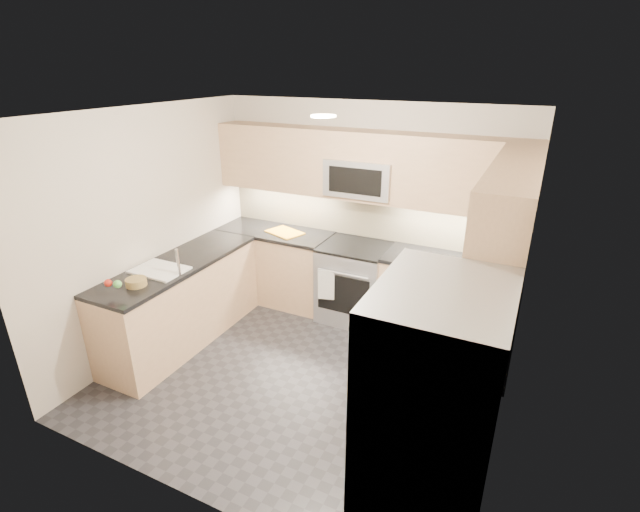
% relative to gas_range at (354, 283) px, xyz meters
% --- Properties ---
extents(floor, '(3.60, 3.20, 0.00)m').
position_rel_gas_range_xyz_m(floor, '(0.00, -1.28, -0.46)').
color(floor, '#232328').
rests_on(floor, ground).
extents(ceiling, '(3.60, 3.20, 0.02)m').
position_rel_gas_range_xyz_m(ceiling, '(0.00, -1.28, 2.04)').
color(ceiling, beige).
rests_on(ceiling, wall_back).
extents(wall_back, '(3.60, 0.02, 2.50)m').
position_rel_gas_range_xyz_m(wall_back, '(0.00, 0.32, 0.79)').
color(wall_back, '#BEB3A5').
rests_on(wall_back, floor).
extents(wall_front, '(3.60, 0.02, 2.50)m').
position_rel_gas_range_xyz_m(wall_front, '(0.00, -2.88, 0.79)').
color(wall_front, '#BEB3A5').
rests_on(wall_front, floor).
extents(wall_left, '(0.02, 3.20, 2.50)m').
position_rel_gas_range_xyz_m(wall_left, '(-1.80, -1.28, 0.79)').
color(wall_left, '#BEB3A5').
rests_on(wall_left, floor).
extents(wall_right, '(0.02, 3.20, 2.50)m').
position_rel_gas_range_xyz_m(wall_right, '(1.80, -1.28, 0.79)').
color(wall_right, '#BEB3A5').
rests_on(wall_right, floor).
extents(base_cab_back_left, '(1.42, 0.60, 0.90)m').
position_rel_gas_range_xyz_m(base_cab_back_left, '(-1.09, 0.02, -0.01)').
color(base_cab_back_left, tan).
rests_on(base_cab_back_left, floor).
extents(base_cab_back_right, '(1.42, 0.60, 0.90)m').
position_rel_gas_range_xyz_m(base_cab_back_right, '(1.09, 0.02, -0.01)').
color(base_cab_back_right, tan).
rests_on(base_cab_back_right, floor).
extents(base_cab_right, '(0.60, 1.70, 0.90)m').
position_rel_gas_range_xyz_m(base_cab_right, '(1.50, -1.12, -0.01)').
color(base_cab_right, tan).
rests_on(base_cab_right, floor).
extents(base_cab_peninsula, '(0.60, 2.00, 0.90)m').
position_rel_gas_range_xyz_m(base_cab_peninsula, '(-1.50, -1.28, -0.01)').
color(base_cab_peninsula, tan).
rests_on(base_cab_peninsula, floor).
extents(countertop_back_left, '(1.42, 0.63, 0.04)m').
position_rel_gas_range_xyz_m(countertop_back_left, '(-1.09, 0.02, 0.47)').
color(countertop_back_left, black).
rests_on(countertop_back_left, base_cab_back_left).
extents(countertop_back_right, '(1.42, 0.63, 0.04)m').
position_rel_gas_range_xyz_m(countertop_back_right, '(1.09, 0.02, 0.47)').
color(countertop_back_right, black).
rests_on(countertop_back_right, base_cab_back_right).
extents(countertop_right, '(0.63, 1.70, 0.04)m').
position_rel_gas_range_xyz_m(countertop_right, '(1.50, -1.12, 0.47)').
color(countertop_right, black).
rests_on(countertop_right, base_cab_right).
extents(countertop_peninsula, '(0.63, 2.00, 0.04)m').
position_rel_gas_range_xyz_m(countertop_peninsula, '(-1.50, -1.28, 0.47)').
color(countertop_peninsula, black).
rests_on(countertop_peninsula, base_cab_peninsula).
extents(upper_cab_back, '(3.60, 0.35, 0.75)m').
position_rel_gas_range_xyz_m(upper_cab_back, '(0.00, 0.15, 1.37)').
color(upper_cab_back, tan).
rests_on(upper_cab_back, wall_back).
extents(upper_cab_right, '(0.35, 1.95, 0.75)m').
position_rel_gas_range_xyz_m(upper_cab_right, '(1.62, -1.00, 1.37)').
color(upper_cab_right, tan).
rests_on(upper_cab_right, wall_right).
extents(backsplash_back, '(3.60, 0.01, 0.51)m').
position_rel_gas_range_xyz_m(backsplash_back, '(0.00, 0.32, 0.74)').
color(backsplash_back, '#C5B58E').
rests_on(backsplash_back, wall_back).
extents(backsplash_right, '(0.01, 2.30, 0.51)m').
position_rel_gas_range_xyz_m(backsplash_right, '(1.80, -0.82, 0.74)').
color(backsplash_right, '#C5B58E').
rests_on(backsplash_right, wall_right).
extents(gas_range, '(0.76, 0.65, 0.91)m').
position_rel_gas_range_xyz_m(gas_range, '(0.00, 0.00, 0.00)').
color(gas_range, '#999AA0').
rests_on(gas_range, floor).
extents(range_cooktop, '(0.76, 0.65, 0.03)m').
position_rel_gas_range_xyz_m(range_cooktop, '(0.00, 0.00, 0.46)').
color(range_cooktop, black).
rests_on(range_cooktop, gas_range).
extents(oven_door_glass, '(0.62, 0.02, 0.45)m').
position_rel_gas_range_xyz_m(oven_door_glass, '(0.00, -0.33, -0.01)').
color(oven_door_glass, black).
rests_on(oven_door_glass, gas_range).
extents(oven_handle, '(0.60, 0.02, 0.02)m').
position_rel_gas_range_xyz_m(oven_handle, '(0.00, -0.35, 0.26)').
color(oven_handle, '#B2B5BA').
rests_on(oven_handle, gas_range).
extents(microwave, '(0.76, 0.40, 0.40)m').
position_rel_gas_range_xyz_m(microwave, '(0.00, 0.12, 1.24)').
color(microwave, '#A6A7AE').
rests_on(microwave, upper_cab_back).
extents(microwave_door, '(0.60, 0.01, 0.28)m').
position_rel_gas_range_xyz_m(microwave_door, '(0.00, -0.08, 1.24)').
color(microwave_door, black).
rests_on(microwave_door, microwave).
extents(refrigerator, '(0.70, 0.90, 1.80)m').
position_rel_gas_range_xyz_m(refrigerator, '(1.45, -2.43, 0.45)').
color(refrigerator, '#ADB1B5').
rests_on(refrigerator, floor).
extents(fridge_handle_left, '(0.02, 0.02, 1.20)m').
position_rel_gas_range_xyz_m(fridge_handle_left, '(1.08, -2.61, 0.49)').
color(fridge_handle_left, '#B2B5BA').
rests_on(fridge_handle_left, refrigerator).
extents(fridge_handle_right, '(0.02, 0.02, 1.20)m').
position_rel_gas_range_xyz_m(fridge_handle_right, '(1.08, -2.25, 0.49)').
color(fridge_handle_right, '#B2B5BA').
rests_on(fridge_handle_right, refrigerator).
extents(sink_basin, '(0.52, 0.38, 0.16)m').
position_rel_gas_range_xyz_m(sink_basin, '(-1.50, -1.53, 0.42)').
color(sink_basin, white).
rests_on(sink_basin, base_cab_peninsula).
extents(faucet, '(0.03, 0.03, 0.28)m').
position_rel_gas_range_xyz_m(faucet, '(-1.24, -1.53, 0.62)').
color(faucet, silver).
rests_on(faucet, countertop_peninsula).
extents(utensil_bowl, '(0.39, 0.39, 0.17)m').
position_rel_gas_range_xyz_m(utensil_bowl, '(1.49, -0.10, 0.57)').
color(utensil_bowl, '#68AD4A').
rests_on(utensil_bowl, countertop_back_right).
extents(cutting_board, '(0.50, 0.43, 0.01)m').
position_rel_gas_range_xyz_m(cutting_board, '(-0.93, 0.00, 0.49)').
color(cutting_board, orange).
rests_on(cutting_board, countertop_back_left).
extents(fruit_basket, '(0.20, 0.20, 0.07)m').
position_rel_gas_range_xyz_m(fruit_basket, '(-1.45, -1.87, 0.52)').
color(fruit_basket, olive).
rests_on(fruit_basket, countertop_peninsula).
extents(fruit_apple, '(0.07, 0.07, 0.07)m').
position_rel_gas_range_xyz_m(fruit_apple, '(-1.53, -2.11, 0.60)').
color(fruit_apple, red).
rests_on(fruit_apple, fruit_basket).
extents(fruit_pear, '(0.07, 0.07, 0.07)m').
position_rel_gas_range_xyz_m(fruit_pear, '(-1.43, -2.09, 0.60)').
color(fruit_pear, '#5BBC50').
rests_on(fruit_pear, fruit_basket).
extents(dish_towel_check, '(0.19, 0.07, 0.36)m').
position_rel_gas_range_xyz_m(dish_towel_check, '(-0.19, -0.37, 0.10)').
color(dish_towel_check, silver).
rests_on(dish_towel_check, oven_handle).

